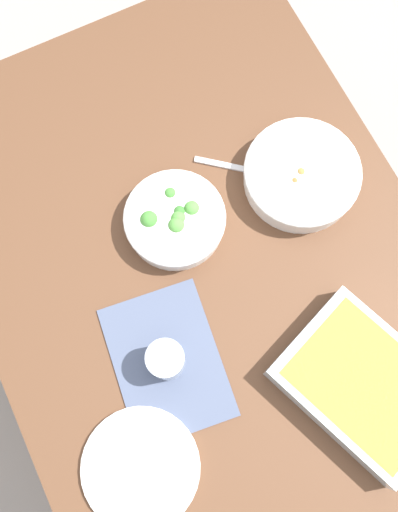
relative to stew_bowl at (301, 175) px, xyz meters
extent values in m
plane|color=#9E9389|center=(-0.05, 0.26, -0.77)|extent=(6.00, 6.00, 0.00)
cube|color=brown|center=(-0.05, 0.26, -0.05)|extent=(1.20, 0.90, 0.04)
cylinder|color=brown|center=(0.49, -0.13, -0.42)|extent=(0.06, 0.06, 0.70)
cube|color=#4C5670|center=(-0.22, 0.41, -0.03)|extent=(0.30, 0.23, 0.00)
cylinder|color=white|center=(0.00, 0.00, 0.00)|extent=(0.23, 0.23, 0.05)
torus|color=white|center=(0.00, 0.00, 0.02)|extent=(0.24, 0.24, 0.01)
cylinder|color=olive|center=(0.00, 0.00, 0.00)|extent=(0.19, 0.19, 0.03)
sphere|color=olive|center=(0.00, 0.00, 0.02)|extent=(0.02, 0.02, 0.02)
sphere|color=silver|center=(-0.03, 0.01, 0.02)|extent=(0.02, 0.02, 0.02)
sphere|color=olive|center=(0.00, 0.00, 0.02)|extent=(0.01, 0.01, 0.01)
sphere|color=#C66633|center=(-0.01, 0.03, 0.02)|extent=(0.02, 0.02, 0.02)
sphere|color=olive|center=(0.00, -0.01, 0.02)|extent=(0.02, 0.02, 0.02)
cylinder|color=white|center=(0.03, 0.27, -0.01)|extent=(0.20, 0.20, 0.05)
torus|color=white|center=(0.03, 0.27, 0.01)|extent=(0.20, 0.20, 0.01)
cylinder|color=#8CB272|center=(0.03, 0.27, 0.00)|extent=(0.16, 0.16, 0.02)
sphere|color=#569E42|center=(0.03, 0.23, 0.01)|extent=(0.03, 0.03, 0.03)
sphere|color=#569E42|center=(0.02, 0.27, 0.01)|extent=(0.03, 0.03, 0.03)
sphere|color=#478C38|center=(0.08, 0.26, 0.01)|extent=(0.02, 0.02, 0.02)
sphere|color=#478C38|center=(0.05, 0.32, 0.02)|extent=(0.04, 0.04, 0.04)
sphere|color=#478C38|center=(0.02, 0.27, 0.01)|extent=(0.02, 0.02, 0.02)
sphere|color=#569E42|center=(0.01, 0.28, 0.01)|extent=(0.03, 0.03, 0.03)
sphere|color=#3D7A33|center=(0.03, 0.26, 0.01)|extent=(0.02, 0.02, 0.02)
cube|color=silver|center=(-0.42, 0.10, 0.00)|extent=(0.36, 0.31, 0.06)
cube|color=gold|center=(-0.42, 0.10, 0.01)|extent=(0.32, 0.27, 0.04)
cylinder|color=#B2BCC6|center=(-0.22, 0.41, 0.01)|extent=(0.07, 0.07, 0.08)
cylinder|color=black|center=(-0.22, 0.41, 0.00)|extent=(0.06, 0.06, 0.05)
cylinder|color=silver|center=(-0.37, 0.53, -0.03)|extent=(0.22, 0.22, 0.01)
cube|color=silver|center=(0.10, 0.12, -0.03)|extent=(0.10, 0.12, 0.01)
ellipsoid|color=silver|center=(0.04, 0.05, -0.03)|extent=(0.05, 0.05, 0.01)
camera|label=1|loc=(-0.34, 0.40, 1.13)|focal=41.64mm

